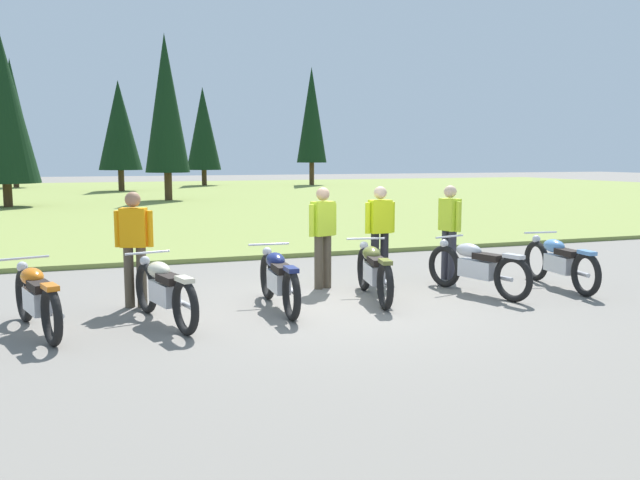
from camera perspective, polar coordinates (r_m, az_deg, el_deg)
name	(u,v)px	position (r m, az deg, el deg)	size (l,w,h in m)	color
ground_plane	(334,306)	(9.64, 1.23, -5.74)	(140.00, 140.00, 0.00)	slate
grass_moorland	(150,198)	(35.57, -14.51, 3.57)	(80.00, 44.00, 0.10)	olive
forest_treeline	(59,121)	(42.82, -21.68, 9.56)	(29.57, 23.57, 8.74)	#47331E
motorcycle_orange	(37,298)	(8.83, -23.35, -4.63)	(0.80, 2.05, 0.88)	black
motorcycle_cream	(164,290)	(8.81, -13.36, -4.25)	(0.76, 2.06, 0.88)	black
motorcycle_navy	(279,279)	(9.39, -3.62, -3.37)	(0.62, 2.10, 0.88)	black
motorcycle_olive	(374,271)	(10.05, 4.69, -2.68)	(0.69, 2.08, 0.88)	black
motorcycle_silver	(476,267)	(10.69, 13.40, -2.26)	(0.79, 2.05, 0.88)	black
motorcycle_sky_blue	(559,262)	(11.58, 20.02, -1.78)	(0.62, 2.10, 0.88)	black
rider_checking_bike	(449,227)	(11.72, 11.15, 1.14)	(0.27, 0.54, 1.67)	#2D2D38
rider_in_hivis_vest	(323,231)	(10.77, 0.25, 0.75)	(0.53, 0.32, 1.67)	#4C4233
rider_near_row_end	(134,242)	(9.77, -15.80, -0.18)	(0.53, 0.32, 1.67)	#4C4233
rider_with_back_turned	(380,229)	(11.19, 5.21, 0.96)	(0.55, 0.23, 1.67)	black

